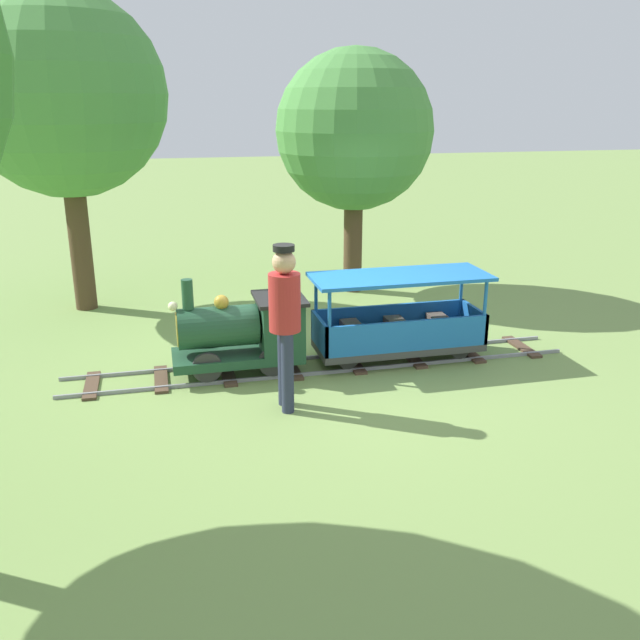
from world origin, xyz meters
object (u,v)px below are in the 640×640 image
Objects in this scene: locomotive at (245,331)px; oak_tree_far at (64,95)px; oak_tree_distant at (355,131)px; conductor_person at (285,315)px; passenger_car at (399,325)px.

locomotive is 0.34× the size of oak_tree_far.
oak_tree_distant is at bearing -34.65° from locomotive.
oak_tree_far is at bearing 28.60° from conductor_person.
oak_tree_far reaches higher than conductor_person.
oak_tree_distant reaches higher than passenger_car.
locomotive is at bearing -147.52° from oak_tree_far.
conductor_person reaches higher than passenger_car.
conductor_person is 4.65m from oak_tree_distant.
locomotive is 0.40× the size of oak_tree_distant.
conductor_person is (-0.98, 1.50, 0.53)m from passenger_car.
locomotive is 4.17m from oak_tree_distant.
oak_tree_far is (3.00, 1.91, 2.44)m from locomotive.
oak_tree_far reaches higher than passenger_car.
conductor_person is 0.38× the size of oak_tree_far.
oak_tree_distant reaches higher than conductor_person.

